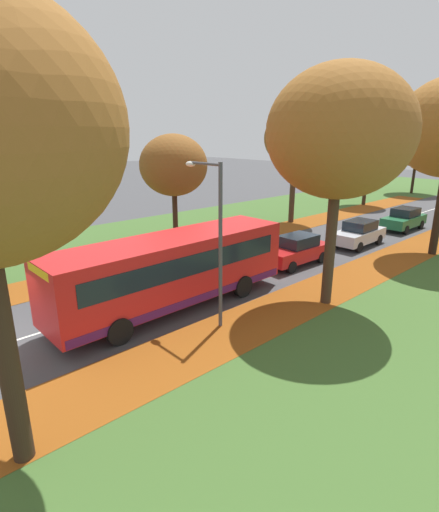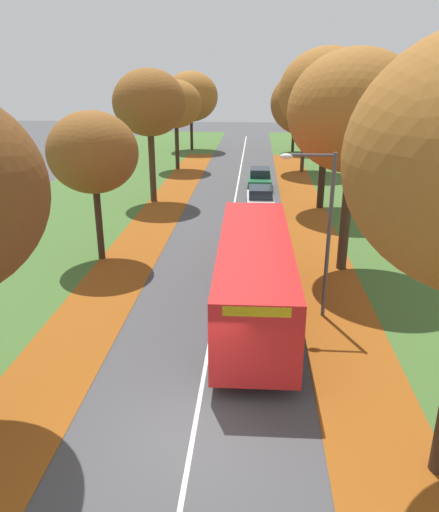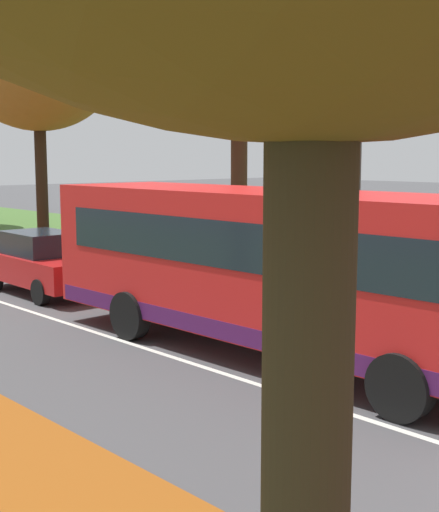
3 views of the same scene
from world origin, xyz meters
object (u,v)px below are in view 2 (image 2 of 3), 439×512
tree_right_mid (328,93)px  streetlamp_right (321,218)px  tree_left_near (93,153)px  tree_left_far (176,104)px  tree_left_mid (149,103)px  car_green_third_in_line (260,179)px  tree_right_near (355,112)px  tree_right_distant (295,103)px  tree_right_far (306,103)px  bus (254,274)px  car_red_lead (254,229)px  tree_left_distant (191,97)px  car_silver_following (260,200)px

tree_right_mid → streetlamp_right: 16.18m
tree_left_near → tree_left_far: 23.37m
tree_left_mid → car_green_third_in_line: tree_left_mid is taller
tree_right_near → tree_right_distant: bearing=89.9°
tree_right_far → car_green_third_in_line: bearing=-117.0°
tree_right_far → tree_left_far: bearing=177.3°
tree_right_mid → tree_left_far: bearing=131.5°
tree_left_near → tree_left_mid: (0.29, 11.35, 1.47)m
tree_left_near → bus: 9.81m
tree_left_near → bus: size_ratio=0.66×
tree_left_near → tree_right_far: 25.55m
tree_left_far → car_green_third_in_line: bearing=-46.8°
tree_left_far → car_red_lead: bearing=-70.9°
tree_left_distant → tree_right_distant: 11.40m
tree_right_distant → bus: bearing=-95.7°
tree_left_near → car_green_third_in_line: bearing=63.6°
tree_right_mid → tree_right_far: (-0.18, 12.45, -1.33)m
tree_right_distant → car_green_third_in_line: tree_right_distant is taller
tree_left_distant → tree_right_far: bearing=-47.0°
tree_right_mid → tree_right_distant: 24.33m
tree_left_far → tree_right_far: bearing=-2.7°
tree_left_mid → tree_left_far: tree_left_mid is taller
bus → car_silver_following: (0.30, 14.32, -0.89)m
tree_right_near → car_red_lead: size_ratio=2.23×
tree_left_mid → tree_right_near: bearing=-47.0°
streetlamp_right → car_silver_following: streetlamp_right is taller
streetlamp_right → car_green_third_in_line: size_ratio=1.43×
tree_left_mid → tree_left_near: bearing=-91.5°
tree_right_far → car_green_third_in_line: tree_right_far is taller
tree_left_far → car_silver_following: bearing=-62.8°
tree_right_mid → tree_right_distant: tree_right_mid is taller
tree_left_mid → streetlamp_right: tree_left_mid is taller
tree_right_mid → car_green_third_in_line: bearing=128.4°
car_red_lead → tree_right_distant: bearing=82.7°
car_silver_following → car_green_third_in_line: same height
tree_right_near → streetlamp_right: (-1.75, -4.81, -3.18)m
car_red_lead → car_silver_following: size_ratio=1.00×
tree_right_far → car_silver_following: bearing=-105.0°
tree_left_near → tree_left_mid: 11.45m
tree_right_near → car_silver_following: 11.68m
tree_right_near → car_red_lead: (-4.04, 3.23, -6.10)m
tree_left_far → bus: bearing=-76.0°
tree_left_far → tree_left_near: bearing=-90.3°
tree_right_distant → car_green_third_in_line: (-3.72, -19.25, -4.41)m
tree_left_near → streetlamp_right: tree_left_near is taller
tree_left_near → car_silver_following: size_ratio=1.63×
tree_right_near → tree_right_distant: (0.04, 35.11, -1.69)m
tree_left_mid → car_silver_following: (7.36, -2.58, -5.71)m
car_silver_following → tree_right_distant: bearing=81.8°
tree_left_mid → tree_right_mid: size_ratio=0.88×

